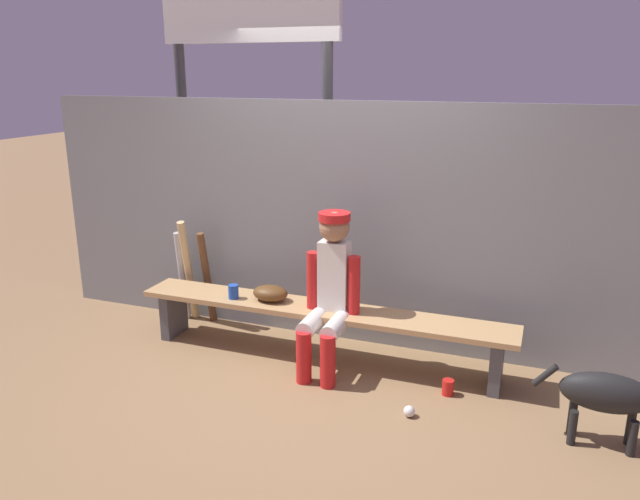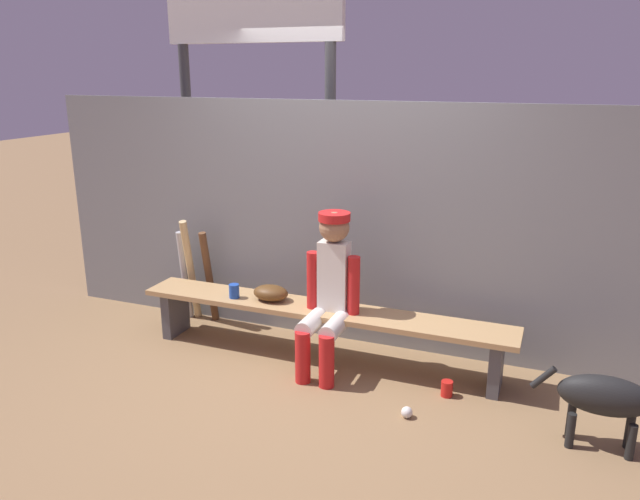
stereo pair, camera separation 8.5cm
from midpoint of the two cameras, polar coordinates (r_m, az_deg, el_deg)
ground_plane at (r=4.80m, az=0.52°, el=-10.07°), size 30.00×30.00×0.00m
chainlink_fence at (r=4.85m, az=2.43°, el=2.35°), size 5.26×0.03×1.92m
dugout_bench at (r=4.66m, az=0.53°, el=-6.31°), size 2.91×0.36×0.42m
player_seated at (r=4.42m, az=1.38°, el=-3.58°), size 0.41×0.55×1.17m
baseball_glove at (r=4.76m, az=-4.09°, el=-4.00°), size 0.28×0.20×0.12m
bat_wood_dark at (r=5.39m, az=-9.83°, el=-2.50°), size 0.08×0.19×0.83m
bat_wood_natural at (r=5.42m, az=-11.49°, el=-1.88°), size 0.11×0.28×0.94m
bat_aluminum_silver at (r=5.52m, az=-12.02°, el=-2.30°), size 0.07×0.14×0.81m
baseball at (r=4.09m, az=8.69°, el=-14.69°), size 0.07×0.07×0.07m
cup_on_ground at (r=4.37m, az=12.27°, el=-12.48°), size 0.08×0.08×0.11m
cup_on_bench at (r=4.84m, az=-7.49°, el=-3.81°), size 0.08×0.08×0.11m
scoreboard at (r=5.89m, az=-5.28°, el=18.81°), size 2.02×0.27×3.45m
dog at (r=4.00m, az=26.37°, el=-12.25°), size 0.84×0.20×0.49m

